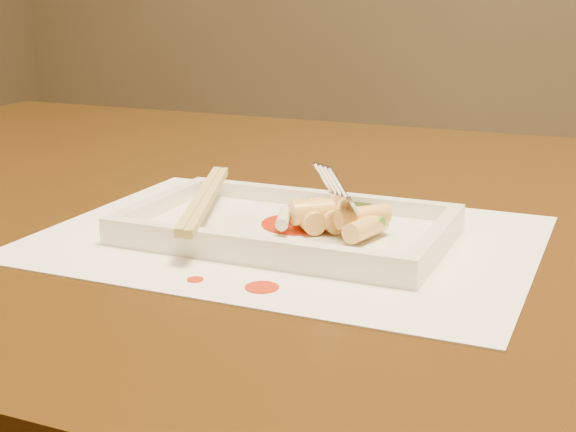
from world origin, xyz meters
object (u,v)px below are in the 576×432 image
at_px(placemat, 288,238).
at_px(plate_base, 288,232).
at_px(chopstick_a, 201,197).
at_px(fork, 378,142).
at_px(table, 273,287).

bearing_deg(placemat, plate_base, 0.00).
bearing_deg(chopstick_a, fork, 6.75).
xyz_separation_m(plate_base, fork, (0.07, 0.02, 0.08)).
bearing_deg(chopstick_a, table, 86.69).
distance_m(placemat, plate_base, 0.00).
bearing_deg(fork, plate_base, -165.58).
xyz_separation_m(table, plate_base, (0.07, -0.13, 0.11)).
bearing_deg(table, fork, -38.41).
bearing_deg(placemat, chopstick_a, 180.00).
bearing_deg(plate_base, table, 119.30).
bearing_deg(placemat, table, 119.30).
bearing_deg(chopstick_a, placemat, 0.00).
height_order(placemat, chopstick_a, chopstick_a).
xyz_separation_m(table, chopstick_a, (-0.01, -0.13, 0.13)).
xyz_separation_m(placemat, chopstick_a, (-0.08, 0.00, 0.03)).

